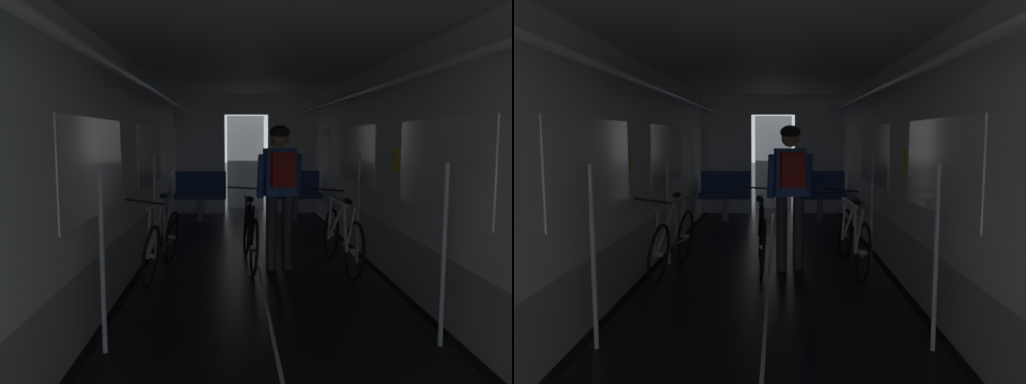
# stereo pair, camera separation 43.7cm
# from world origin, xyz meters

# --- Properties ---
(train_car_shell) EXTENTS (3.14, 12.34, 2.57)m
(train_car_shell) POSITION_xyz_m (-0.00, 3.60, 1.70)
(train_car_shell) COLOR black
(train_car_shell) RESTS_ON ground
(bench_seat_far_left) EXTENTS (0.98, 0.51, 0.95)m
(bench_seat_far_left) POSITION_xyz_m (-0.90, 8.07, 0.57)
(bench_seat_far_left) COLOR gray
(bench_seat_far_left) RESTS_ON ground
(bench_seat_far_right) EXTENTS (0.98, 0.51, 0.95)m
(bench_seat_far_right) POSITION_xyz_m (0.90, 8.07, 0.57)
(bench_seat_far_right) COLOR gray
(bench_seat_far_right) RESTS_ON ground
(bicycle_silver) EXTENTS (0.48, 1.69, 0.95)m
(bicycle_silver) POSITION_xyz_m (-1.14, 4.30, 0.38)
(bicycle_silver) COLOR black
(bicycle_silver) RESTS_ON ground
(bicycle_white) EXTENTS (0.44, 1.69, 0.95)m
(bicycle_white) POSITION_xyz_m (1.00, 4.41, 0.38)
(bicycle_white) COLOR black
(bicycle_white) RESTS_ON ground
(person_cyclist_aisle) EXTENTS (0.55, 0.42, 1.73)m
(person_cyclist_aisle) POSITION_xyz_m (0.25, 4.39, 1.07)
(person_cyclist_aisle) COLOR #2D2D33
(person_cyclist_aisle) RESTS_ON ground
(bicycle_black_in_aisle) EXTENTS (0.44, 1.69, 0.95)m
(bicycle_black_in_aisle) POSITION_xyz_m (-0.10, 4.65, 0.38)
(bicycle_black_in_aisle) COLOR black
(bicycle_black_in_aisle) RESTS_ON ground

